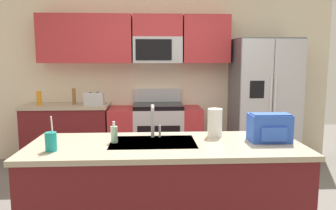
# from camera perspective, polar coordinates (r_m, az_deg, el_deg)

# --- Properties ---
(kitchen_wall_unit) EXTENTS (5.20, 0.43, 2.60)m
(kitchen_wall_unit) POSITION_cam_1_polar(r_m,az_deg,el_deg) (5.13, -2.12, 6.98)
(kitchen_wall_unit) COLOR beige
(kitchen_wall_unit) RESTS_ON ground
(back_counter) EXTENTS (1.22, 0.63, 0.90)m
(back_counter) POSITION_cam_1_polar(r_m,az_deg,el_deg) (5.12, -16.89, -4.90)
(back_counter) COLOR maroon
(back_counter) RESTS_ON ground
(range_oven) EXTENTS (1.36, 0.61, 1.10)m
(range_oven) POSITION_cam_1_polar(r_m,az_deg,el_deg) (4.98, -2.15, -5.02)
(range_oven) COLOR #B7BABF
(range_oven) RESTS_ON ground
(refrigerator) EXTENTS (0.90, 0.76, 1.85)m
(refrigerator) POSITION_cam_1_polar(r_m,az_deg,el_deg) (5.10, 16.12, 0.49)
(refrigerator) COLOR #4C4F54
(refrigerator) RESTS_ON ground
(island_counter) EXTENTS (2.15, 0.82, 0.90)m
(island_counter) POSITION_cam_1_polar(r_m,az_deg,el_deg) (2.77, -0.42, -15.61)
(island_counter) COLOR maroon
(island_counter) RESTS_ON ground
(toaster) EXTENTS (0.28, 0.16, 0.18)m
(toaster) POSITION_cam_1_polar(r_m,az_deg,el_deg) (4.90, -12.64, 1.09)
(toaster) COLOR #B7BABF
(toaster) RESTS_ON back_counter
(pepper_mill) EXTENTS (0.05, 0.05, 0.24)m
(pepper_mill) POSITION_cam_1_polar(r_m,az_deg,el_deg) (5.00, -15.90, 1.44)
(pepper_mill) COLOR brown
(pepper_mill) RESTS_ON back_counter
(bottle_orange) EXTENTS (0.07, 0.07, 0.20)m
(bottle_orange) POSITION_cam_1_polar(r_m,az_deg,el_deg) (5.08, -21.34, 1.10)
(bottle_orange) COLOR orange
(bottle_orange) RESTS_ON back_counter
(sink_faucet) EXTENTS (0.09, 0.21, 0.28)m
(sink_faucet) POSITION_cam_1_polar(r_m,az_deg,el_deg) (2.77, -2.55, -2.30)
(sink_faucet) COLOR #B7BABF
(sink_faucet) RESTS_ON island_counter
(drink_cup_teal) EXTENTS (0.08, 0.08, 0.26)m
(drink_cup_teal) POSITION_cam_1_polar(r_m,az_deg,el_deg) (2.54, -19.52, -5.95)
(drink_cup_teal) COLOR teal
(drink_cup_teal) RESTS_ON island_counter
(soap_dispenser) EXTENTS (0.06, 0.06, 0.17)m
(soap_dispenser) POSITION_cam_1_polar(r_m,az_deg,el_deg) (2.67, -9.28, -4.97)
(soap_dispenser) COLOR #A5D8B2
(soap_dispenser) RESTS_ON island_counter
(paper_towel_roll) EXTENTS (0.12, 0.12, 0.24)m
(paper_towel_roll) POSITION_cam_1_polar(r_m,az_deg,el_deg) (2.86, 8.07, -3.03)
(paper_towel_roll) COLOR white
(paper_towel_roll) RESTS_ON island_counter
(backpack) EXTENTS (0.32, 0.22, 0.23)m
(backpack) POSITION_cam_1_polar(r_m,az_deg,el_deg) (2.78, 17.11, -3.67)
(backpack) COLOR blue
(backpack) RESTS_ON island_counter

